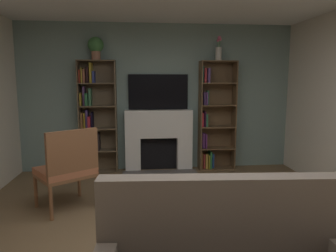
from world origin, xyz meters
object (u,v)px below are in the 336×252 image
object	(u,v)px
vase_with_flowers	(219,52)
fireplace	(159,138)
potted_plant	(96,47)
bookshelf_left	(94,119)
tv	(158,92)
armchair	(68,167)
bookshelf_right	(213,119)

from	to	relation	value
vase_with_flowers	fireplace	bearing A→B (deg)	178.35
potted_plant	vase_with_flowers	bearing A→B (deg)	-0.07
fireplace	potted_plant	world-z (taller)	potted_plant
bookshelf_left	fireplace	bearing A→B (deg)	-0.92
tv	vase_with_flowers	distance (m)	1.28
bookshelf_left	potted_plant	size ratio (longest dim) A/B	5.11
bookshelf_left	armchair	world-z (taller)	bookshelf_left
bookshelf_left	potted_plant	distance (m)	1.25
armchair	bookshelf_left	bearing A→B (deg)	85.80
bookshelf_right	potted_plant	bearing A→B (deg)	-178.79
vase_with_flowers	armchair	xyz separation A→B (m)	(-2.32, -1.61, -1.58)
bookshelf_right	armchair	size ratio (longest dim) A/B	1.89
bookshelf_left	vase_with_flowers	bearing A→B (deg)	-1.27
bookshelf_right	vase_with_flowers	distance (m)	1.20
armchair	tv	bearing A→B (deg)	54.08
fireplace	tv	size ratio (longest dim) A/B	1.22
bookshelf_left	bookshelf_right	xyz separation A→B (m)	(2.13, -0.00, -0.02)
bookshelf_right	tv	bearing A→B (deg)	175.59
bookshelf_right	vase_with_flowers	size ratio (longest dim) A/B	4.61
bookshelf_left	bookshelf_right	distance (m)	2.13
bookshelf_left	armchair	size ratio (longest dim) A/B	1.89
potted_plant	vase_with_flowers	xyz separation A→B (m)	(2.13, -0.00, -0.07)
fireplace	vase_with_flowers	xyz separation A→B (m)	(1.06, -0.03, 1.54)
bookshelf_left	potted_plant	xyz separation A→B (m)	(0.07, -0.05, 1.24)
potted_plant	tv	bearing A→B (deg)	6.44
tv	bookshelf_right	xyz separation A→B (m)	(0.99, -0.08, -0.49)
potted_plant	armchair	size ratio (longest dim) A/B	0.37
fireplace	bookshelf_right	world-z (taller)	bookshelf_right
bookshelf_left	potted_plant	bearing A→B (deg)	-31.93
vase_with_flowers	armchair	distance (m)	3.24
tv	bookshelf_left	bearing A→B (deg)	-176.29
fireplace	potted_plant	xyz separation A→B (m)	(-1.06, -0.03, 1.60)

